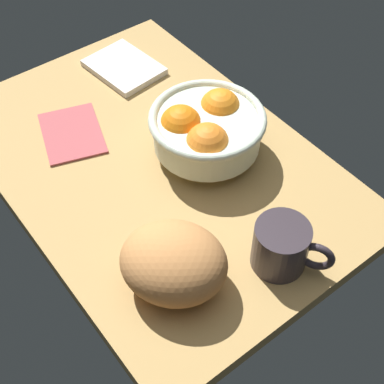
% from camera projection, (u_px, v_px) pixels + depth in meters
% --- Properties ---
extents(ground_plane, '(0.78, 0.52, 0.03)m').
position_uv_depth(ground_plane, '(155.00, 165.00, 1.05)').
color(ground_plane, '#AE894E').
extents(fruit_bowl, '(0.21, 0.21, 0.11)m').
position_uv_depth(fruit_bowl, '(206.00, 129.00, 1.00)').
color(fruit_bowl, silver).
rests_on(fruit_bowl, ground).
extents(bread_loaf, '(0.21, 0.21, 0.11)m').
position_uv_depth(bread_loaf, '(174.00, 263.00, 0.82)').
color(bread_loaf, '#C58147').
rests_on(bread_loaf, ground).
extents(napkin_folded, '(0.17, 0.13, 0.01)m').
position_uv_depth(napkin_folded, '(124.00, 67.00, 1.20)').
color(napkin_folded, silver).
rests_on(napkin_folded, ground).
extents(napkin_spare, '(0.17, 0.15, 0.01)m').
position_uv_depth(napkin_spare, '(72.00, 132.00, 1.08)').
color(napkin_spare, '#B14F53').
rests_on(napkin_spare, ground).
extents(mug, '(0.12, 0.09, 0.08)m').
position_uv_depth(mug, '(282.00, 247.00, 0.86)').
color(mug, '#342B31').
rests_on(mug, ground).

